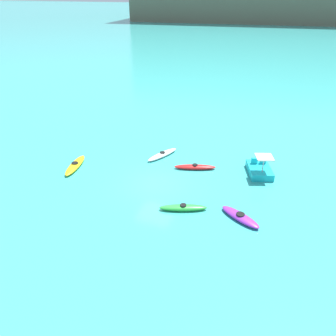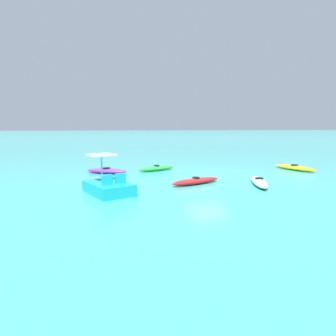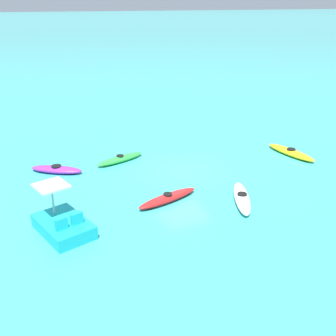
{
  "view_description": "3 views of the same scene",
  "coord_description": "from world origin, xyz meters",
  "views": [
    {
      "loc": [
        7.43,
        -17.67,
        11.54
      ],
      "look_at": [
        0.52,
        0.99,
        0.78
      ],
      "focal_mm": 35.56,
      "sensor_mm": 36.0,
      "label": 1
    },
    {
      "loc": [
        7.37,
        16.38,
        2.84
      ],
      "look_at": [
        2.47,
        -0.26,
        0.44
      ],
      "focal_mm": 31.04,
      "sensor_mm": 36.0,
      "label": 2
    },
    {
      "loc": [
        7.23,
        17.04,
        7.92
      ],
      "look_at": [
        1.25,
        1.15,
        0.77
      ],
      "focal_mm": 42.8,
      "sensor_mm": 36.0,
      "label": 3
    }
  ],
  "objects": [
    {
      "name": "kayak_red",
      "position": [
        1.91,
        2.87,
        0.16
      ],
      "size": [
        3.02,
        1.5,
        0.37
      ],
      "color": "red",
      "rests_on": "ground_plane"
    },
    {
      "name": "kayak_purple",
      "position": [
        5.98,
        -1.97,
        0.16
      ],
      "size": [
        2.65,
        2.0,
        0.37
      ],
      "color": "purple",
      "rests_on": "ground_plane"
    },
    {
      "name": "kayak_white",
      "position": [
        -1.05,
        3.97,
        0.16
      ],
      "size": [
        1.78,
        3.03,
        0.37
      ],
      "color": "white",
      "rests_on": "ground_plane"
    },
    {
      "name": "pedal_boat_cyan",
      "position": [
        6.36,
        3.79,
        0.34
      ],
      "size": [
        2.19,
        2.76,
        1.68
      ],
      "color": "#19B7C6",
      "rests_on": "ground_plane"
    },
    {
      "name": "kayak_green",
      "position": [
        2.67,
        -2.24,
        0.16
      ],
      "size": [
        2.85,
        1.55,
        0.37
      ],
      "color": "green",
      "rests_on": "ground_plane"
    },
    {
      "name": "kayak_yellow",
      "position": [
        -6.39,
        0.1,
        0.16
      ],
      "size": [
        1.36,
        3.25,
        0.37
      ],
      "color": "yellow",
      "rests_on": "ground_plane"
    },
    {
      "name": "ground_plane",
      "position": [
        0.0,
        0.0,
        0.0
      ],
      "size": [
        600.0,
        600.0,
        0.0
      ],
      "primitive_type": "plane",
      "color": "#38ADA8"
    }
  ]
}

